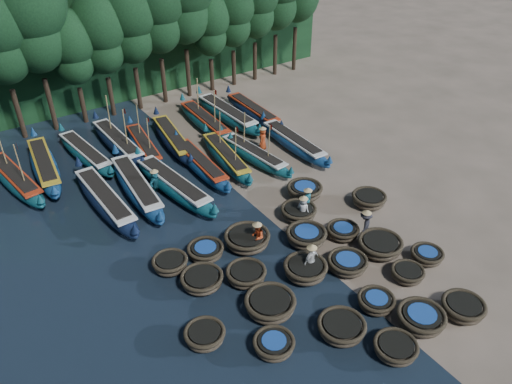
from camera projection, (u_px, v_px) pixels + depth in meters
ground at (285, 232)px, 27.72m from camera, size 120.00×120.00×0.00m
foliage_wall at (115, 38)px, 41.03m from camera, size 40.00×3.00×10.00m
coracle_2 at (395, 348)px, 20.74m from camera, size 2.16×2.16×0.66m
coracle_3 at (421, 318)px, 21.97m from camera, size 2.21×2.21×0.79m
coracle_4 at (463, 308)px, 22.51m from camera, size 2.17×2.17×0.77m
coracle_5 at (274, 345)px, 20.88m from camera, size 2.09×2.09×0.67m
coracle_6 at (341, 328)px, 21.59m from camera, size 2.19×2.19×0.73m
coracle_7 at (376, 302)px, 22.90m from camera, size 2.13×2.13×0.66m
coracle_8 at (407, 273)px, 24.46m from camera, size 1.73×1.73×0.65m
coracle_9 at (427, 255)px, 25.58m from camera, size 2.00×2.00×0.64m
coracle_10 at (205, 335)px, 21.25m from camera, size 2.03×2.03×0.71m
coracle_11 at (270, 304)px, 22.63m from camera, size 2.81×2.81×0.83m
coracle_12 at (305, 269)px, 24.55m from camera, size 2.21×2.21×0.83m
coracle_13 at (347, 263)px, 25.02m from camera, size 2.30×2.30×0.71m
coracle_14 at (380, 245)px, 26.08m from camera, size 2.41×2.41×0.82m
coracle_15 at (202, 280)px, 24.05m from camera, size 2.59×2.59×0.70m
coracle_16 at (246, 274)px, 24.32m from camera, size 2.41×2.41×0.74m
coracle_17 at (306, 236)px, 26.73m from camera, size 2.61×2.61×0.81m
coracle_18 at (343, 231)px, 27.22m from camera, size 1.83×1.83×0.66m
coracle_19 at (369, 199)px, 29.67m from camera, size 2.08×2.08×0.75m
coracle_20 at (170, 263)px, 25.00m from camera, size 1.86×1.86×0.72m
coracle_21 at (206, 251)px, 25.83m from camera, size 1.94×1.94×0.68m
coracle_22 at (247, 239)px, 26.52m from camera, size 3.02×3.02×0.81m
coracle_23 at (299, 212)px, 28.60m from camera, size 2.10×2.10×0.75m
coracle_24 at (305, 190)px, 30.39m from camera, size 2.61×2.61×0.80m
long_boat_2 at (105, 200)px, 29.32m from camera, size 1.83×8.99×1.58m
long_boat_3 at (137, 186)px, 30.51m from camera, size 2.26×8.89×1.57m
long_boat_4 at (174, 185)px, 30.66m from camera, size 2.55×8.88×1.57m
long_boat_5 at (201, 164)px, 32.85m from camera, size 1.74×8.01×1.41m
long_boat_6 at (226, 157)px, 33.65m from camera, size 2.50×7.88×3.38m
long_boat_7 at (254, 155)px, 33.92m from camera, size 2.13×7.64×3.26m
long_boat_8 at (294, 142)px, 35.31m from camera, size 1.66×8.24×1.45m
long_boat_9 at (15, 179)px, 31.28m from camera, size 2.73×8.45×3.63m
long_boat_10 at (44, 165)px, 32.59m from camera, size 2.44×8.76×1.55m
long_boat_11 at (85, 153)px, 34.06m from camera, size 2.31×8.06×1.43m
long_boat_12 at (118, 142)px, 35.25m from camera, size 1.75×8.71×3.70m
long_boat_13 at (144, 146)px, 34.99m from camera, size 2.29×7.52×3.22m
long_boat_14 at (173, 139)px, 35.77m from camera, size 2.66×8.28×1.47m
long_boat_15 at (205, 121)px, 38.10m from camera, size 1.86×8.47×3.60m
long_boat_16 at (227, 114)px, 39.12m from camera, size 1.87×9.01×1.59m
long_boat_17 at (253, 111)px, 39.66m from camera, size 1.64×8.20×1.44m
fisherman_0 at (303, 208)px, 28.15m from camera, size 0.74×0.91×1.80m
fisherman_1 at (307, 199)px, 28.86m from camera, size 0.58×0.52×1.76m
fisherman_2 at (257, 236)px, 26.10m from camera, size 1.01×1.02×1.87m
fisherman_3 at (365, 225)px, 26.80m from camera, size 1.33×1.14×1.98m
fisherman_4 at (311, 259)px, 24.56m from camera, size 1.04×0.57×1.88m
fisherman_5 at (155, 182)px, 30.48m from camera, size 1.55×1.19×1.84m
fisherman_6 at (263, 138)px, 35.14m from camera, size 0.97×0.94×1.88m
tree_4 at (28, 13)px, 33.39m from camera, size 5.34×5.34×12.58m
tree_5 at (71, 47)px, 35.98m from camera, size 3.68×3.68×8.68m
tree_6 at (100, 32)px, 36.68m from camera, size 4.09×4.09×9.65m
tree_7 at (128, 18)px, 37.38m from camera, size 4.51×4.51×10.63m
tree_8 at (155, 4)px, 38.08m from camera, size 4.92×4.92×11.60m
tree_10 at (209, 22)px, 41.36m from camera, size 3.68×3.68×8.68m
tree_11 at (232, 10)px, 42.06m from camera, size 4.09×4.09×9.65m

